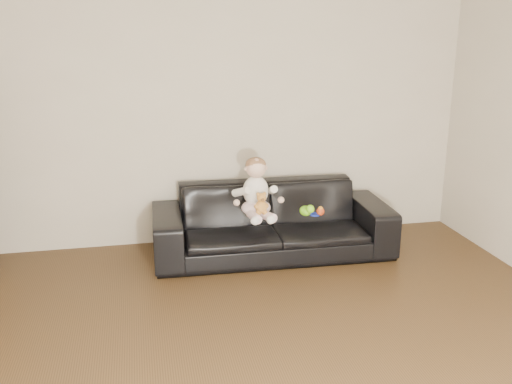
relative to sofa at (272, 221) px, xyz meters
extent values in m
plane|color=beige|center=(-0.47, 0.50, 0.98)|extent=(5.00, 0.00, 5.00)
imported|color=black|center=(0.00, 0.00, 0.00)|extent=(2.22, 0.92, 0.64)
ellipsoid|color=#F9D2D8|center=(-0.18, -0.11, 0.17)|extent=(0.32, 0.29, 0.14)
ellipsoid|color=white|center=(-0.18, -0.09, 0.33)|extent=(0.27, 0.24, 0.28)
sphere|color=beige|center=(-0.18, -0.11, 0.54)|extent=(0.22, 0.22, 0.18)
ellipsoid|color=#8C603F|center=(-0.18, -0.09, 0.57)|extent=(0.22, 0.22, 0.13)
cylinder|color=#F9D2D8|center=(-0.23, -0.28, 0.15)|extent=(0.13, 0.24, 0.09)
cylinder|color=#F9D2D8|center=(-0.12, -0.28, 0.15)|extent=(0.13, 0.24, 0.09)
sphere|color=white|center=(-0.24, -0.39, 0.15)|extent=(0.09, 0.09, 0.08)
sphere|color=white|center=(-0.11, -0.39, 0.15)|extent=(0.09, 0.09, 0.08)
cylinder|color=white|center=(-0.32, -0.15, 0.35)|extent=(0.11, 0.20, 0.12)
cylinder|color=white|center=(-0.03, -0.15, 0.35)|extent=(0.11, 0.20, 0.12)
ellipsoid|color=#C58538|center=(-0.17, -0.28, 0.24)|extent=(0.14, 0.13, 0.12)
sphere|color=#C58538|center=(-0.17, -0.29, 0.32)|extent=(0.11, 0.11, 0.08)
sphere|color=#C58538|center=(-0.20, -0.28, 0.35)|extent=(0.04, 0.04, 0.03)
sphere|color=#C58538|center=(-0.14, -0.28, 0.35)|extent=(0.04, 0.04, 0.03)
sphere|color=#593819|center=(-0.17, -0.33, 0.31)|extent=(0.04, 0.04, 0.03)
ellipsoid|color=#7BE31A|center=(0.26, -0.21, 0.15)|extent=(0.14, 0.15, 0.09)
sphere|color=red|center=(0.39, -0.23, 0.14)|extent=(0.08, 0.08, 0.07)
cylinder|color=#1A30D7|center=(0.35, -0.21, 0.11)|extent=(0.10, 0.10, 0.01)
camera|label=1|loc=(-1.18, -4.90, 1.76)|focal=40.00mm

